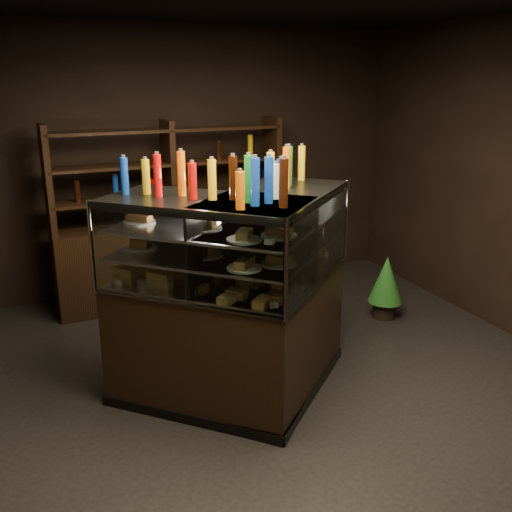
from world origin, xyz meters
The scene contains 7 objects.
ground centered at (0.00, 0.00, 0.00)m, with size 5.00×5.00×0.00m, color black.
room_shell centered at (0.00, 0.00, 1.94)m, with size 5.02×5.02×3.01m.
display_case centered at (-0.34, -0.16, 0.54)m, with size 2.13×1.57×1.62m.
food_display centered at (-0.34, -0.16, 1.21)m, with size 1.66×1.05×0.49m.
bottles_top centered at (-0.34, -0.15, 1.75)m, with size 1.48×0.91×0.30m.
potted_conifer centered at (1.58, 0.72, 0.43)m, with size 0.36×0.36×0.76m.
back_shelving centered at (-0.35, 2.05, 0.60)m, with size 2.55×0.58×2.00m.
Camera 1 is at (-1.74, -3.95, 2.42)m, focal length 40.00 mm.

